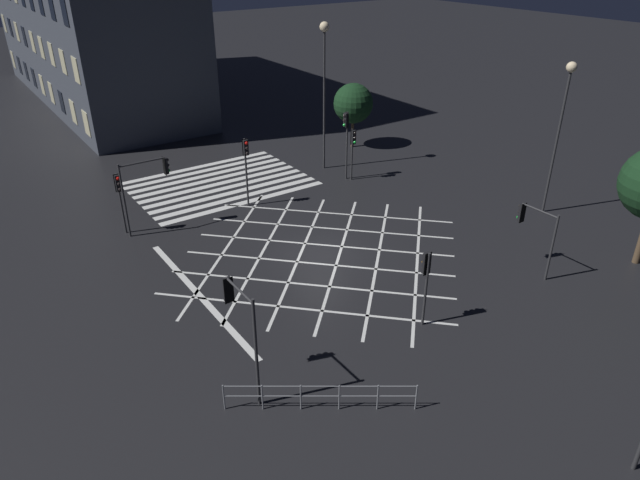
# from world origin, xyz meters

# --- Properties ---
(ground_plane) EXTENTS (200.00, 200.00, 0.00)m
(ground_plane) POSITION_xyz_m (0.00, 0.00, 0.00)
(ground_plane) COLOR black
(road_markings) EXTENTS (16.49, 23.51, 0.01)m
(road_markings) POSITION_xyz_m (0.29, -7.50, 0.00)
(road_markings) COLOR silver
(road_markings) RESTS_ON ground_plane
(traffic_light_sw_main) EXTENTS (0.39, 0.36, 4.49)m
(traffic_light_sw_main) POSITION_xyz_m (-7.18, -7.43, 3.19)
(traffic_light_sw_main) COLOR #2D2D30
(traffic_light_sw_main) RESTS_ON ground_plane
(traffic_light_median_north) EXTENTS (0.36, 0.39, 3.38)m
(traffic_light_median_north) POSITION_xyz_m (-0.11, 7.20, 2.42)
(traffic_light_median_north) COLOR #2D2D30
(traffic_light_median_north) RESTS_ON ground_plane
(traffic_light_se_main) EXTENTS (2.70, 0.36, 4.09)m
(traffic_light_se_main) POSITION_xyz_m (5.88, -7.41, 3.02)
(traffic_light_se_main) COLOR #2D2D30
(traffic_light_se_main) RESTS_ON ground_plane
(traffic_light_ne_cross) EXTENTS (0.36, 2.07, 4.31)m
(traffic_light_ne_cross) POSITION_xyz_m (7.69, 6.42, 3.14)
(traffic_light_ne_cross) COLOR #2D2D30
(traffic_light_ne_cross) RESTS_ON ground_plane
(traffic_light_nw_cross) EXTENTS (0.36, 2.15, 3.34)m
(traffic_light_nw_cross) POSITION_xyz_m (-7.31, 6.87, 2.44)
(traffic_light_nw_cross) COLOR #2D2D30
(traffic_light_nw_cross) RESTS_ON ground_plane
(traffic_light_se_cross) EXTENTS (0.36, 0.39, 3.43)m
(traffic_light_se_cross) POSITION_xyz_m (7.30, -7.88, 2.45)
(traffic_light_se_cross) COLOR #2D2D30
(traffic_light_se_cross) RESTS_ON ground_plane
(traffic_light_sw_cross) EXTENTS (0.36, 0.39, 3.43)m
(traffic_light_sw_cross) POSITION_xyz_m (-7.44, -7.00, 2.46)
(traffic_light_sw_cross) COLOR #2D2D30
(traffic_light_sw_cross) RESTS_ON ground_plane
(traffic_light_median_south) EXTENTS (0.36, 0.39, 4.14)m
(traffic_light_median_south) POSITION_xyz_m (0.14, -7.24, 2.96)
(traffic_light_median_south) COLOR #2D2D30
(traffic_light_median_south) RESTS_ON ground_plane
(street_lamp_east) EXTENTS (0.56, 0.56, 8.54)m
(street_lamp_east) POSITION_xyz_m (-13.60, 3.27, 6.25)
(street_lamp_east) COLOR #2D2D30
(street_lamp_east) RESTS_ON ground_plane
(street_lamp_west) EXTENTS (0.62, 0.62, 9.61)m
(street_lamp_west) POSITION_xyz_m (-7.19, -9.88, 7.29)
(street_lamp_west) COLOR #2D2D30
(street_lamp_west) RESTS_ON ground_plane
(street_tree_far) EXTENTS (2.94, 2.94, 4.81)m
(street_tree_far) POSITION_xyz_m (-11.58, -12.37, 3.33)
(street_tree_far) COLOR brown
(street_tree_far) RESTS_ON ground_plane
(pedestrian_railing) EXTENTS (5.37, 3.74, 1.05)m
(pedestrian_railing) POSITION_xyz_m (6.12, 8.82, 0.66)
(pedestrian_railing) COLOR gray
(pedestrian_railing) RESTS_ON ground_plane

